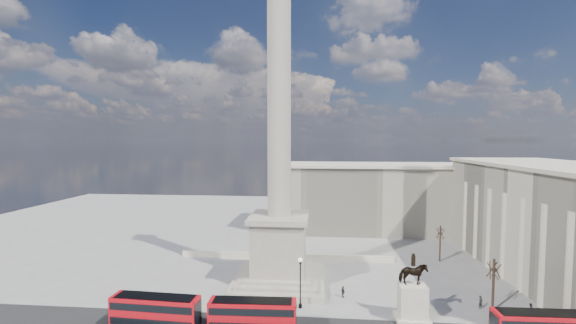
{
  "coord_description": "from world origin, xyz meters",
  "views": [
    {
      "loc": [
        6.05,
        -49.01,
        22.4
      ],
      "look_at": [
        1.55,
        2.98,
        19.21
      ],
      "focal_mm": 22.0,
      "sensor_mm": 36.0,
      "label": 1
    }
  ],
  "objects_px": {
    "pedestrian_walking": "(481,302)",
    "victorian_lamp": "(300,278)",
    "nelsons_column": "(279,202)",
    "pedestrian_standing": "(530,309)",
    "pedestrian_crossing": "(343,292)",
    "equestrian_statue": "(412,297)",
    "red_bus_a": "(156,313)",
    "red_bus_b": "(253,316)"
  },
  "relations": [
    {
      "from": "pedestrian_walking",
      "to": "victorian_lamp",
      "type": "bearing_deg",
      "value": 151.84
    },
    {
      "from": "nelsons_column",
      "to": "pedestrian_standing",
      "type": "height_order",
      "value": "nelsons_column"
    },
    {
      "from": "victorian_lamp",
      "to": "pedestrian_crossing",
      "type": "relative_size",
      "value": 4.12
    },
    {
      "from": "equestrian_statue",
      "to": "victorian_lamp",
      "type": "bearing_deg",
      "value": 171.4
    },
    {
      "from": "red_bus_a",
      "to": "pedestrian_crossing",
      "type": "distance_m",
      "value": 25.01
    },
    {
      "from": "red_bus_a",
      "to": "victorian_lamp",
      "type": "relative_size",
      "value": 1.53
    },
    {
      "from": "red_bus_a",
      "to": "victorian_lamp",
      "type": "height_order",
      "value": "victorian_lamp"
    },
    {
      "from": "red_bus_b",
      "to": "pedestrian_standing",
      "type": "relative_size",
      "value": 6.53
    },
    {
      "from": "nelsons_column",
      "to": "pedestrian_standing",
      "type": "bearing_deg",
      "value": -12.71
    },
    {
      "from": "red_bus_a",
      "to": "pedestrian_walking",
      "type": "relative_size",
      "value": 5.92
    },
    {
      "from": "red_bus_a",
      "to": "victorian_lamp",
      "type": "distance_m",
      "value": 18.16
    },
    {
      "from": "pedestrian_standing",
      "to": "nelsons_column",
      "type": "bearing_deg",
      "value": -39.74
    },
    {
      "from": "victorian_lamp",
      "to": "pedestrian_walking",
      "type": "distance_m",
      "value": 24.24
    },
    {
      "from": "nelsons_column",
      "to": "victorian_lamp",
      "type": "height_order",
      "value": "nelsons_column"
    },
    {
      "from": "red_bus_b",
      "to": "nelsons_column",
      "type": "bearing_deg",
      "value": 82.95
    },
    {
      "from": "red_bus_a",
      "to": "red_bus_b",
      "type": "xyz_separation_m",
      "value": [
        11.49,
        0.29,
        -0.08
      ]
    },
    {
      "from": "pedestrian_crossing",
      "to": "pedestrian_walking",
      "type": "bearing_deg",
      "value": -122.86
    },
    {
      "from": "red_bus_b",
      "to": "pedestrian_walking",
      "type": "distance_m",
      "value": 30.37
    },
    {
      "from": "red_bus_b",
      "to": "pedestrian_walking",
      "type": "xyz_separation_m",
      "value": [
        29.05,
        8.76,
        -1.25
      ]
    },
    {
      "from": "equestrian_statue",
      "to": "pedestrian_walking",
      "type": "bearing_deg",
      "value": 21.87
    },
    {
      "from": "equestrian_statue",
      "to": "pedestrian_crossing",
      "type": "bearing_deg",
      "value": 144.55
    },
    {
      "from": "red_bus_b",
      "to": "victorian_lamp",
      "type": "relative_size",
      "value": 1.47
    },
    {
      "from": "pedestrian_walking",
      "to": "nelsons_column",
      "type": "bearing_deg",
      "value": 134.66
    },
    {
      "from": "red_bus_b",
      "to": "equestrian_statue",
      "type": "distance_m",
      "value": 19.74
    },
    {
      "from": "nelsons_column",
      "to": "pedestrian_crossing",
      "type": "height_order",
      "value": "nelsons_column"
    },
    {
      "from": "pedestrian_crossing",
      "to": "victorian_lamp",
      "type": "bearing_deg",
      "value": 94.58
    },
    {
      "from": "red_bus_a",
      "to": "pedestrian_crossing",
      "type": "xyz_separation_m",
      "value": [
        22.49,
        10.86,
        -1.38
      ]
    },
    {
      "from": "nelsons_column",
      "to": "pedestrian_walking",
      "type": "height_order",
      "value": "nelsons_column"
    },
    {
      "from": "nelsons_column",
      "to": "red_bus_a",
      "type": "bearing_deg",
      "value": -129.99
    },
    {
      "from": "nelsons_column",
      "to": "red_bus_a",
      "type": "distance_m",
      "value": 22.68
    },
    {
      "from": "nelsons_column",
      "to": "red_bus_a",
      "type": "height_order",
      "value": "nelsons_column"
    },
    {
      "from": "victorian_lamp",
      "to": "equestrian_statue",
      "type": "height_order",
      "value": "equestrian_statue"
    },
    {
      "from": "red_bus_a",
      "to": "pedestrian_walking",
      "type": "xyz_separation_m",
      "value": [
        40.54,
        9.05,
        -1.32
      ]
    },
    {
      "from": "victorian_lamp",
      "to": "pedestrian_standing",
      "type": "xyz_separation_m",
      "value": [
        29.54,
        0.62,
        -3.26
      ]
    },
    {
      "from": "victorian_lamp",
      "to": "pedestrian_walking",
      "type": "xyz_separation_m",
      "value": [
        23.96,
        1.86,
        -3.15
      ]
    },
    {
      "from": "pedestrian_crossing",
      "to": "pedestrian_standing",
      "type": "bearing_deg",
      "value": -124.49
    },
    {
      "from": "equestrian_statue",
      "to": "pedestrian_crossing",
      "type": "distance_m",
      "value": 10.2
    },
    {
      "from": "red_bus_a",
      "to": "red_bus_b",
      "type": "relative_size",
      "value": 1.04
    },
    {
      "from": "pedestrian_standing",
      "to": "pedestrian_crossing",
      "type": "bearing_deg",
      "value": -34.37
    },
    {
      "from": "red_bus_a",
      "to": "pedestrian_standing",
      "type": "height_order",
      "value": "red_bus_a"
    },
    {
      "from": "nelsons_column",
      "to": "equestrian_statue",
      "type": "distance_m",
      "value": 22.79
    },
    {
      "from": "victorian_lamp",
      "to": "pedestrian_crossing",
      "type": "distance_m",
      "value": 7.66
    }
  ]
}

